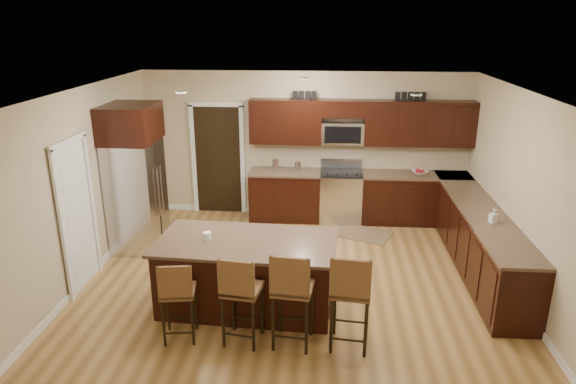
# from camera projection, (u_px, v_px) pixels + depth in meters

# --- Properties ---
(floor) EXTENTS (6.00, 6.00, 0.00)m
(floor) POSITION_uv_depth(u_px,v_px,m) (296.00, 281.00, 7.38)
(floor) COLOR #9E743E
(floor) RESTS_ON ground
(ceiling) EXTENTS (6.00, 6.00, 0.00)m
(ceiling) POSITION_uv_depth(u_px,v_px,m) (297.00, 92.00, 6.51)
(ceiling) COLOR silver
(ceiling) RESTS_ON wall_back
(wall_back) EXTENTS (6.00, 0.00, 6.00)m
(wall_back) POSITION_uv_depth(u_px,v_px,m) (305.00, 145.00, 9.54)
(wall_back) COLOR tan
(wall_back) RESTS_ON floor
(wall_left) EXTENTS (0.00, 5.50, 5.50)m
(wall_left) POSITION_uv_depth(u_px,v_px,m) (82.00, 187.00, 7.16)
(wall_left) COLOR tan
(wall_left) RESTS_ON floor
(wall_right) EXTENTS (0.00, 5.50, 5.50)m
(wall_right) POSITION_uv_depth(u_px,v_px,m) (524.00, 198.00, 6.73)
(wall_right) COLOR tan
(wall_right) RESTS_ON floor
(base_cabinets) EXTENTS (4.02, 3.96, 0.92)m
(base_cabinets) POSITION_uv_depth(u_px,v_px,m) (416.00, 218.00, 8.46)
(base_cabinets) COLOR black
(base_cabinets) RESTS_ON floor
(upper_cabinets) EXTENTS (4.00, 0.33, 0.80)m
(upper_cabinets) POSITION_uv_depth(u_px,v_px,m) (363.00, 121.00, 9.15)
(upper_cabinets) COLOR black
(upper_cabinets) RESTS_ON wall_back
(range) EXTENTS (0.76, 0.64, 1.11)m
(range) POSITION_uv_depth(u_px,v_px,m) (341.00, 196.00, 9.49)
(range) COLOR silver
(range) RESTS_ON floor
(microwave) EXTENTS (0.76, 0.31, 0.40)m
(microwave) POSITION_uv_depth(u_px,v_px,m) (343.00, 133.00, 9.27)
(microwave) COLOR silver
(microwave) RESTS_ON upper_cabinets
(doorway) EXTENTS (0.85, 0.03, 2.06)m
(doorway) POSITION_uv_depth(u_px,v_px,m) (218.00, 160.00, 9.75)
(doorway) COLOR black
(doorway) RESTS_ON floor
(pantry_door) EXTENTS (0.03, 0.80, 2.04)m
(pantry_door) POSITION_uv_depth(u_px,v_px,m) (77.00, 217.00, 6.98)
(pantry_door) COLOR white
(pantry_door) RESTS_ON floor
(letter_decor) EXTENTS (2.20, 0.03, 0.15)m
(letter_decor) POSITION_uv_depth(u_px,v_px,m) (356.00, 96.00, 9.02)
(letter_decor) COLOR black
(letter_decor) RESTS_ON upper_cabinets
(island) EXTENTS (2.34, 1.32, 0.92)m
(island) POSITION_uv_depth(u_px,v_px,m) (247.00, 276.00, 6.63)
(island) COLOR black
(island) RESTS_ON floor
(stool_left) EXTENTS (0.43, 0.43, 1.02)m
(stool_left) POSITION_uv_depth(u_px,v_px,m) (177.00, 292.00, 5.82)
(stool_left) COLOR brown
(stool_left) RESTS_ON floor
(stool_mid) EXTENTS (0.47, 0.47, 1.11)m
(stool_mid) POSITION_uv_depth(u_px,v_px,m) (240.00, 290.00, 5.75)
(stool_mid) COLOR brown
(stool_mid) RESTS_ON floor
(stool_right) EXTENTS (0.49, 0.49, 1.18)m
(stool_right) POSITION_uv_depth(u_px,v_px,m) (292.00, 289.00, 5.69)
(stool_right) COLOR brown
(stool_right) RESTS_ON floor
(refrigerator) EXTENTS (0.79, 0.95, 2.35)m
(refrigerator) POSITION_uv_depth(u_px,v_px,m) (135.00, 177.00, 8.12)
(refrigerator) COLOR silver
(refrigerator) RESTS_ON floor
(floor_mat) EXTENTS (1.18, 0.99, 0.01)m
(floor_mat) POSITION_uv_depth(u_px,v_px,m) (362.00, 233.00, 9.00)
(floor_mat) COLOR brown
(floor_mat) RESTS_ON floor
(fruit_bowl) EXTENTS (0.35, 0.35, 0.07)m
(fruit_bowl) POSITION_uv_depth(u_px,v_px,m) (420.00, 172.00, 9.23)
(fruit_bowl) COLOR silver
(fruit_bowl) RESTS_ON base_cabinets
(soap_bottle) EXTENTS (0.12, 0.12, 0.20)m
(soap_bottle) POSITION_uv_depth(u_px,v_px,m) (493.00, 216.00, 7.02)
(soap_bottle) COLOR #B2B2B2
(soap_bottle) RESTS_ON base_cabinets
(canister_tall) EXTENTS (0.12, 0.12, 0.23)m
(canister_tall) POSITION_uv_depth(u_px,v_px,m) (275.00, 165.00, 9.40)
(canister_tall) COLOR silver
(canister_tall) RESTS_ON base_cabinets
(canister_short) EXTENTS (0.11, 0.11, 0.18)m
(canister_short) POSITION_uv_depth(u_px,v_px,m) (298.00, 167.00, 9.37)
(canister_short) COLOR silver
(canister_short) RESTS_ON base_cabinets
(island_jar) EXTENTS (0.10, 0.10, 0.10)m
(island_jar) POSITION_uv_depth(u_px,v_px,m) (207.00, 236.00, 6.50)
(island_jar) COLOR white
(island_jar) RESTS_ON island
(stool_extra) EXTENTS (0.49, 0.49, 1.18)m
(stool_extra) POSITION_uv_depth(u_px,v_px,m) (351.00, 291.00, 5.64)
(stool_extra) COLOR brown
(stool_extra) RESTS_ON floor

